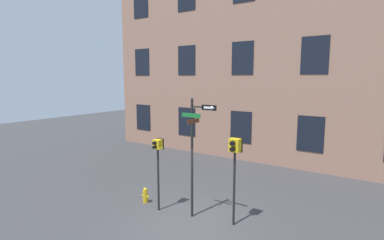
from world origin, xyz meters
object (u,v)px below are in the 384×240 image
Objects in this scene: pedestrian_signal_left at (158,156)px; pedestrian_signal_right at (235,156)px; fire_hydrant at (145,195)px; street_sign_pole at (194,149)px.

pedestrian_signal_right is at bearing 11.24° from pedestrian_signal_left.
pedestrian_signal_right is 4.90× the size of fire_hydrant.
pedestrian_signal_right is at bearing 4.97° from fire_hydrant.
fire_hydrant is at bearing 165.09° from pedestrian_signal_left.
street_sign_pole is at bearing 1.17° from fire_hydrant.
pedestrian_signal_left is 2.92m from pedestrian_signal_right.
street_sign_pole is 1.41× the size of pedestrian_signal_right.
pedestrian_signal_right reaches higher than fire_hydrant.
street_sign_pole is 1.47m from pedestrian_signal_right.
pedestrian_signal_right is at bearing 11.00° from street_sign_pole.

